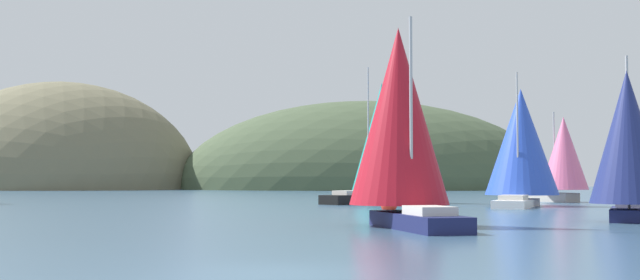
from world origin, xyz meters
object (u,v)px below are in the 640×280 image
at_px(sailboat_crimson_sail, 400,122).
at_px(channel_buoy, 389,204).
at_px(sailboat_blue_spinnaker, 521,144).
at_px(sailboat_teal_sail, 381,140).
at_px(sailboat_pink_spinnaker, 563,156).
at_px(sailboat_navy_sail, 628,143).

relative_size(sailboat_crimson_sail, channel_buoy, 3.50).
bearing_deg(sailboat_blue_spinnaker, sailboat_teal_sail, 145.18).
distance_m(sailboat_teal_sail, sailboat_pink_spinnaker, 16.71).
bearing_deg(sailboat_teal_sail, channel_buoy, -90.41).
xyz_separation_m(sailboat_teal_sail, channel_buoy, (-0.10, -14.17, -5.10)).
relative_size(sailboat_blue_spinnaker, sailboat_pink_spinnaker, 1.25).
bearing_deg(sailboat_crimson_sail, sailboat_teal_sail, 88.89).
height_order(sailboat_crimson_sail, sailboat_navy_sail, sailboat_crimson_sail).
bearing_deg(channel_buoy, sailboat_navy_sail, -53.39).
bearing_deg(sailboat_pink_spinnaker, sailboat_blue_spinnaker, -120.83).
bearing_deg(sailboat_blue_spinnaker, sailboat_crimson_sail, -113.63).
distance_m(sailboat_pink_spinnaker, channel_buoy, 23.90).
distance_m(sailboat_crimson_sail, sailboat_navy_sail, 12.15).
bearing_deg(sailboat_teal_sail, sailboat_blue_spinnaker, -34.82).
relative_size(sailboat_navy_sail, channel_buoy, 3.20).
height_order(sailboat_crimson_sail, sailboat_pink_spinnaker, sailboat_crimson_sail).
relative_size(sailboat_teal_sail, channel_buoy, 4.42).
bearing_deg(channel_buoy, sailboat_blue_spinnaker, 32.95).
bearing_deg(channel_buoy, sailboat_pink_spinnaker, 45.50).
bearing_deg(sailboat_blue_spinnaker, channel_buoy, -147.05).
relative_size(sailboat_blue_spinnaker, sailboat_crimson_sail, 1.11).
height_order(sailboat_pink_spinnaker, channel_buoy, sailboat_pink_spinnaker).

